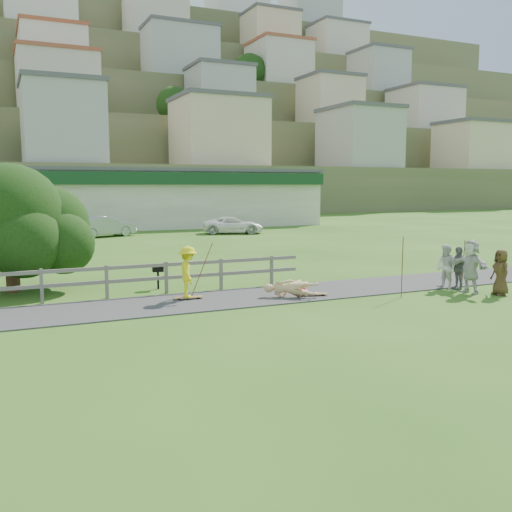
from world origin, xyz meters
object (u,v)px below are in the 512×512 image
object	(u,v)px
car_white	(233,225)
tree	(11,239)
spectator_a	(446,267)
spectator_b	(458,268)
skater_rider	(188,275)
bbq	(158,278)
skater_fallen	(291,289)
spectator_c	(501,272)
spectator_d	(471,266)
car_silver	(104,226)

from	to	relation	value
car_white	tree	size ratio (longest dim) A/B	0.77
car_white	tree	bearing A→B (deg)	157.99
spectator_a	spectator_b	xyz separation A→B (m)	(0.34, -0.23, -0.03)
skater_rider	bbq	bearing A→B (deg)	21.24
skater_fallen	bbq	bearing A→B (deg)	77.04
spectator_b	bbq	world-z (taller)	spectator_b
spectator_c	tree	size ratio (longest dim) A/B	0.26
skater_rider	spectator_d	xyz separation A→B (m)	(9.17, -2.83, 0.10)
skater_fallen	spectator_d	xyz separation A→B (m)	(6.02, -1.75, 0.61)
spectator_d	tree	bearing A→B (deg)	-115.37
car_white	tree	xyz separation A→B (m)	(-15.91, -18.82, 1.21)
skater_rider	car_silver	size ratio (longest dim) A/B	0.37
car_silver	bbq	bearing A→B (deg)	155.37
spectator_b	spectator_c	size ratio (longest dim) A/B	0.99
car_white	spectator_d	bearing A→B (deg)	-165.49
spectator_a	tree	size ratio (longest dim) A/B	0.27
spectator_b	spectator_c	distance (m)	1.49
skater_rider	car_silver	distance (m)	24.14
spectator_a	bbq	size ratio (longest dim) A/B	1.92
spectator_d	car_silver	distance (m)	28.02
spectator_b	spectator_d	distance (m)	0.77
skater_fallen	car_silver	bearing A→B (deg)	35.35
skater_rider	spectator_c	bearing A→B (deg)	-97.01
car_white	spectator_b	bearing A→B (deg)	-165.22
spectator_c	car_silver	size ratio (longest dim) A/B	0.34
car_white	bbq	bearing A→B (deg)	169.43
skater_fallen	spectator_d	size ratio (longest dim) A/B	0.94
skater_rider	spectator_c	size ratio (longest dim) A/B	1.07
spectator_d	tree	xyz separation A→B (m)	(-14.26, 6.75, 0.91)
skater_rider	spectator_b	size ratio (longest dim) A/B	1.08
spectator_a	spectator_d	bearing A→B (deg)	6.97
spectator_d	bbq	bearing A→B (deg)	-118.64
skater_fallen	spectator_a	world-z (taller)	spectator_a
spectator_b	tree	distance (m)	15.67
skater_rider	tree	xyz separation A→B (m)	(-5.09, 3.92, 1.02)
skater_rider	spectator_d	bearing A→B (deg)	-94.69
car_silver	bbq	xyz separation A→B (m)	(-1.80, -21.73, -0.33)
spectator_a	tree	bearing A→B (deg)	-115.63
spectator_a	car_silver	size ratio (longest dim) A/B	0.35
car_silver	bbq	world-z (taller)	car_silver
spectator_a	tree	distance (m)	15.26
spectator_d	bbq	xyz separation A→B (m)	(-9.54, 5.20, -0.52)
spectator_c	tree	xyz separation A→B (m)	(-14.96, 7.41, 1.07)
spectator_c	bbq	world-z (taller)	spectator_c
spectator_a	car_white	size ratio (longest dim) A/B	0.35
spectator_a	spectator_b	distance (m)	0.41
car_white	spectator_a	bearing A→B (deg)	-166.04
spectator_c	spectator_b	bearing A→B (deg)	-148.95
car_silver	tree	bearing A→B (deg)	142.18
spectator_c	car_silver	world-z (taller)	spectator_c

